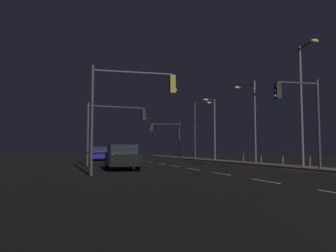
# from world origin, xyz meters

# --- Properties ---
(ground_plane) EXTENTS (112.00, 112.00, 0.00)m
(ground_plane) POSITION_xyz_m (0.00, 17.50, 0.00)
(ground_plane) COLOR black
(ground_plane) RESTS_ON ground
(sidewalk_right) EXTENTS (2.18, 77.00, 0.14)m
(sidewalk_right) POSITION_xyz_m (7.19, 17.50, 0.07)
(sidewalk_right) COLOR gray
(sidewalk_right) RESTS_ON ground
(lane_markings_center) EXTENTS (0.14, 50.00, 0.01)m
(lane_markings_center) POSITION_xyz_m (0.00, 21.00, 0.01)
(lane_markings_center) COLOR silver
(lane_markings_center) RESTS_ON ground
(lane_edge_line) EXTENTS (0.14, 53.00, 0.01)m
(lane_edge_line) POSITION_xyz_m (5.85, 22.50, 0.01)
(lane_edge_line) COLOR gold
(lane_edge_line) RESTS_ON ground
(car) EXTENTS (1.97, 4.46, 1.57)m
(car) POSITION_xyz_m (-4.54, 17.63, 0.82)
(car) COLOR black
(car) RESTS_ON ground
(car_oncoming) EXTENTS (1.93, 4.45, 1.57)m
(car_oncoming) POSITION_xyz_m (-4.59, 35.02, 0.82)
(car_oncoming) COLOR navy
(car_oncoming) RESTS_ON ground
(traffic_light_far_left) EXTENTS (2.90, 0.57, 5.35)m
(traffic_light_far_left) POSITION_xyz_m (5.36, 13.35, 3.85)
(traffic_light_far_left) COLOR #2D3033
(traffic_light_far_left) RESTS_ON sidewalk_right
(traffic_light_near_left) EXTENTS (4.39, 0.50, 5.46)m
(traffic_light_near_left) POSITION_xyz_m (-4.75, 13.45, 3.87)
(traffic_light_near_left) COLOR #2D3033
(traffic_light_near_left) RESTS_ON ground
(traffic_light_near_right) EXTENTS (4.16, 0.83, 4.89)m
(traffic_light_near_right) POSITION_xyz_m (4.85, 40.01, 3.61)
(traffic_light_near_right) COLOR #2D3033
(traffic_light_near_right) RESTS_ON sidewalk_right
(traffic_light_mid_left) EXTENTS (4.87, 0.71, 4.99)m
(traffic_light_mid_left) POSITION_xyz_m (-4.20, 23.61, 3.57)
(traffic_light_mid_left) COLOR #38383D
(traffic_light_mid_left) RESTS_ON ground
(street_lamp_across_street) EXTENTS (1.73, 1.03, 6.64)m
(street_lamp_across_street) POSITION_xyz_m (7.02, 29.28, 4.17)
(street_lamp_across_street) COLOR #4C4C51
(street_lamp_across_street) RESTS_ON sidewalk_right
(street_lamp_median) EXTENTS (0.76, 2.11, 8.09)m
(street_lamp_median) POSITION_xyz_m (7.04, 15.02, 4.97)
(street_lamp_median) COLOR #4C4C51
(street_lamp_median) RESTS_ON sidewalk_right
(street_lamp_far_end) EXTENTS (1.48, 2.06, 6.90)m
(street_lamp_far_end) POSITION_xyz_m (7.01, 33.67, 4.35)
(street_lamp_far_end) COLOR #2D3033
(street_lamp_far_end) RESTS_ON sidewalk_right
(street_lamp_corner) EXTENTS (0.95, 2.00, 6.74)m
(street_lamp_corner) POSITION_xyz_m (6.56, 20.70, 4.24)
(street_lamp_corner) COLOR #4C4C51
(street_lamp_corner) RESTS_ON sidewalk_right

